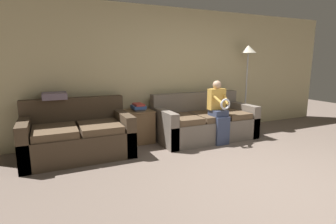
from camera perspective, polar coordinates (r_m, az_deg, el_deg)
ground_plane at (r=3.60m, az=24.52°, el=-14.81°), size 14.00×14.00×0.00m
wall_back at (r=5.51m, az=2.76°, el=8.57°), size 7.88×0.06×2.55m
couch_main at (r=5.25m, az=7.80°, el=-2.29°), size 1.94×0.96×0.88m
couch_side at (r=4.48m, az=-19.04°, el=-5.03°), size 1.65×0.99×0.90m
child_left_seated at (r=4.89m, az=11.04°, el=0.43°), size 0.33×0.37×1.16m
side_shelf at (r=4.97m, az=-6.41°, el=-3.00°), size 0.52×0.50×0.61m
book_stack at (r=4.91m, az=-6.45°, el=1.09°), size 0.23×0.29×0.13m
floor_lamp at (r=6.10m, az=16.99°, el=11.11°), size 0.34×0.34×1.85m
throw_pillow at (r=4.69m, az=-23.48°, el=3.26°), size 0.37×0.37×0.10m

